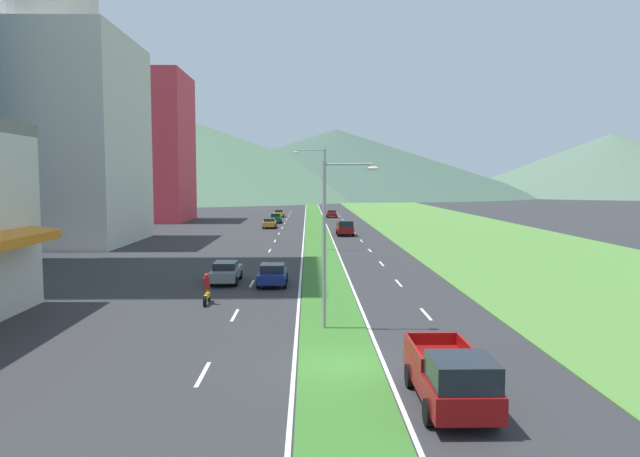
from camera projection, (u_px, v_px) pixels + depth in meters
The scene contains 47 objects.
ground_plane at pixel (339, 365), 22.78m from camera, with size 600.00×600.00×0.00m, color #2D2D30.
grass_median at pixel (317, 231), 82.56m from camera, with size 3.20×240.00×0.06m, color #387028.
grass_verge_right at pixel (463, 231), 82.98m from camera, with size 24.00×240.00×0.06m, color #518438.
lane_dash_left_2 at pixel (203, 374), 21.75m from camera, with size 0.16×2.80×0.01m, color silver.
lane_dash_left_3 at pixel (235, 315), 31.24m from camera, with size 0.16×2.80×0.01m, color silver.
lane_dash_left_4 at pixel (252, 284), 40.74m from camera, with size 0.16×2.80×0.01m, color silver.
lane_dash_left_5 at pixel (262, 264), 50.24m from camera, with size 0.16×2.80×0.01m, color silver.
lane_dash_left_6 at pixel (270, 251), 59.74m from camera, with size 0.16×2.80×0.01m, color silver.
lane_dash_left_7 at pixel (275, 241), 69.24m from camera, with size 0.16×2.80×0.01m, color silver.
lane_dash_left_8 at pixel (279, 234), 78.74m from camera, with size 0.16×2.80×0.01m, color silver.
lane_dash_left_9 at pixel (282, 228), 88.23m from camera, with size 0.16×2.80×0.01m, color silver.
lane_dash_left_10 at pixel (285, 223), 97.73m from camera, with size 0.16×2.80×0.01m, color silver.
lane_dash_left_11 at pixel (287, 219), 107.23m from camera, with size 0.16×2.80×0.01m, color silver.
lane_dash_left_12 at pixel (288, 216), 116.73m from camera, with size 0.16×2.80×0.01m, color silver.
lane_dash_left_13 at pixel (290, 213), 126.23m from camera, with size 0.16×2.80×0.01m, color silver.
lane_dash_left_14 at pixel (291, 211), 135.73m from camera, with size 0.16×2.80×0.01m, color silver.
lane_dash_right_2 at pixel (477, 372), 21.95m from camera, with size 0.16×2.80×0.01m, color silver.
lane_dash_right_3 at pixel (426, 314), 31.45m from camera, with size 0.16×2.80×0.01m, color silver.
lane_dash_right_4 at pixel (399, 283), 40.95m from camera, with size 0.16×2.80×0.01m, color silver.
lane_dash_right_5 at pixel (382, 264), 50.45m from camera, with size 0.16×2.80×0.01m, color silver.
lane_dash_right_6 at pixel (370, 250), 59.95m from camera, with size 0.16×2.80×0.01m, color silver.
lane_dash_right_7 at pixel (361, 241), 69.45m from camera, with size 0.16×2.80×0.01m, color silver.
lane_dash_right_8 at pixel (355, 233), 78.94m from camera, with size 0.16×2.80×0.01m, color silver.
lane_dash_right_9 at pixel (350, 228), 88.44m from camera, with size 0.16×2.80×0.01m, color silver.
lane_dash_right_10 at pixel (346, 223), 97.94m from camera, with size 0.16×2.80×0.01m, color silver.
lane_dash_right_11 at pixel (342, 219), 107.44m from camera, with size 0.16×2.80×0.01m, color silver.
lane_dash_right_12 at pixel (340, 216), 116.94m from camera, with size 0.16×2.80×0.01m, color silver.
lane_dash_right_13 at pixel (337, 213), 126.44m from camera, with size 0.16×2.80×0.01m, color silver.
lane_dash_right_14 at pixel (335, 211), 135.93m from camera, with size 0.16×2.80×0.01m, color silver.
edge_line_median_left at pixel (304, 231), 82.53m from camera, with size 0.16×240.00×0.01m, color silver.
edge_line_median_right at pixel (329, 231), 82.60m from camera, with size 0.16×240.00×0.01m, color silver.
domed_building at pixel (51, 114), 66.13m from camera, with size 17.75×17.75×35.45m.
midrise_colored at pixel (144, 148), 102.26m from camera, with size 15.25×15.25×25.45m, color #D83847.
hill_far_left at pixel (143, 150), 257.93m from camera, with size 232.38×232.38×40.15m, color #47664C.
hill_far_center at pixel (336, 162), 276.23m from camera, with size 188.06×188.06×30.88m, color #3D5647.
hill_far_right at pixel (610, 165), 272.56m from camera, with size 149.64×149.64×28.49m, color #516B56.
street_lamp_near at pixel (331, 232), 27.96m from camera, with size 2.67×0.30×8.05m.
street_lamp_mid at pixel (322, 193), 59.65m from camera, with size 3.23×0.37×10.29m.
car_0 at pixel (270, 223), 87.69m from camera, with size 1.93×4.28×1.47m.
car_1 at pixel (226, 272), 41.13m from camera, with size 1.92×4.69×1.48m.
car_2 at pixel (279, 213), 113.85m from camera, with size 1.89×4.34×1.44m.
car_3 at pixel (273, 274), 40.11m from camera, with size 1.99×4.10×1.48m.
car_4 at pixel (276, 218), 98.12m from camera, with size 1.88×4.30×1.61m.
car_6 at pixel (332, 214), 112.48m from camera, with size 1.98×4.02×1.42m.
pickup_truck_0 at pixel (451, 378), 18.41m from camera, with size 2.18×5.40×2.00m.
pickup_truck_1 at pixel (345, 228), 76.13m from camera, with size 2.18×5.40×2.00m.
motorcycle_rider at pixel (207, 291), 33.96m from camera, with size 0.36×2.00×1.80m.
Camera 1 is at (-1.20, -22.25, 7.16)m, focal length 33.07 mm.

